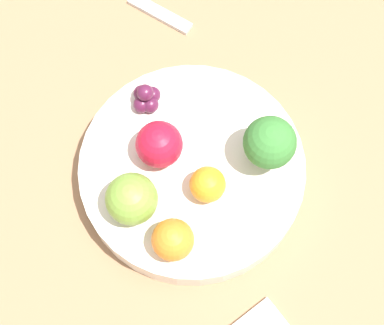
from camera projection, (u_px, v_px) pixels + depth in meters
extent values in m
plane|color=gray|center=(192.00, 183.00, 0.75)|extent=(6.00, 6.00, 0.00)
cube|color=#936D4C|center=(192.00, 180.00, 0.75)|extent=(1.20, 1.20, 0.02)
cylinder|color=silver|center=(192.00, 172.00, 0.72)|extent=(0.25, 0.25, 0.04)
cylinder|color=#8CB76B|center=(267.00, 153.00, 0.69)|extent=(0.02, 0.02, 0.02)
sphere|color=#387A33|center=(270.00, 143.00, 0.66)|extent=(0.06, 0.06, 0.06)
sphere|color=olive|center=(132.00, 199.00, 0.66)|extent=(0.06, 0.06, 0.06)
sphere|color=#B7142D|center=(159.00, 144.00, 0.68)|extent=(0.05, 0.05, 0.05)
sphere|color=orange|center=(208.00, 184.00, 0.67)|extent=(0.04, 0.04, 0.04)
sphere|color=orange|center=(173.00, 240.00, 0.65)|extent=(0.04, 0.04, 0.04)
sphere|color=#511938|center=(142.00, 105.00, 0.72)|extent=(0.02, 0.02, 0.02)
sphere|color=#511938|center=(150.00, 105.00, 0.72)|extent=(0.02, 0.02, 0.02)
sphere|color=#511938|center=(152.00, 95.00, 0.72)|extent=(0.02, 0.02, 0.02)
sphere|color=#511938|center=(142.00, 93.00, 0.72)|extent=(0.02, 0.02, 0.02)
sphere|color=#511938|center=(145.00, 93.00, 0.70)|extent=(0.02, 0.02, 0.02)
cube|color=silver|center=(160.00, 14.00, 0.81)|extent=(0.03, 0.09, 0.01)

